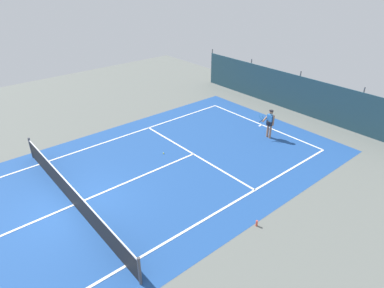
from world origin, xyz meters
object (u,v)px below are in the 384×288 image
Objects in this scene: tennis_net at (72,195)px; tennis_ball_near_player at (164,153)px; water_bottle at (257,223)px; tennis_player at (270,122)px.

tennis_net is 153.33× the size of tennis_ball_near_player.
tennis_net is 42.17× the size of water_bottle.
tennis_ball_near_player is at bearing 100.96° from tennis_net.
tennis_ball_near_player is (-1.02, 5.25, -0.48)m from tennis_net.
water_bottle is at bearing 131.80° from tennis_player.
tennis_net is at bearing 89.89° from tennis_player.
tennis_player is 24.85× the size of tennis_ball_near_player.
tennis_ball_near_player is at bearing 74.36° from tennis_player.
tennis_net is 6.17× the size of tennis_player.
tennis_net is 7.34m from water_bottle.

